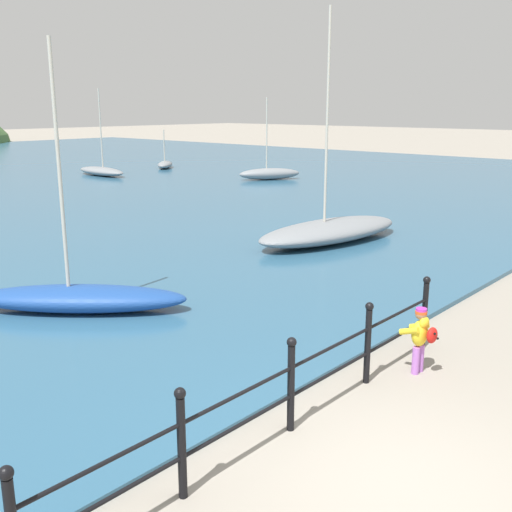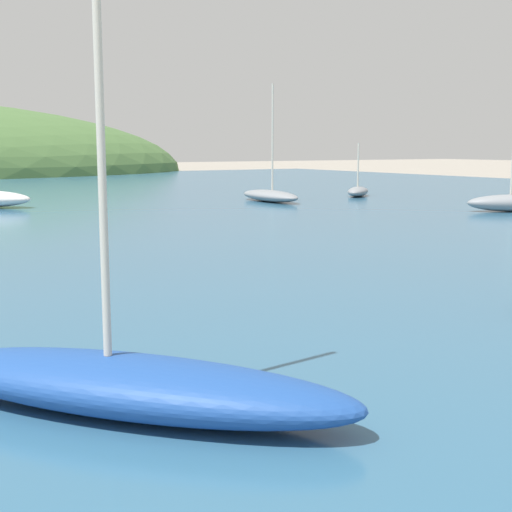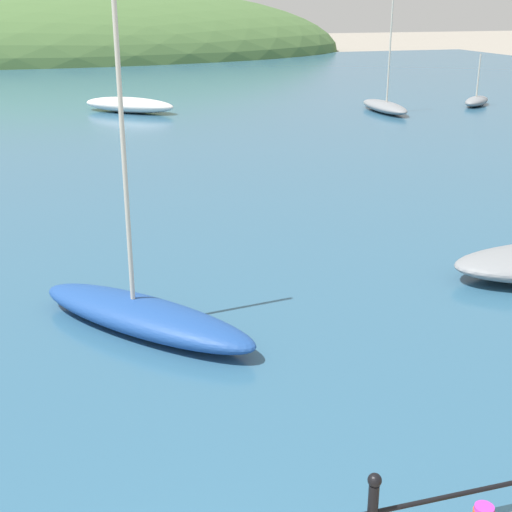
{
  "view_description": "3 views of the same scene",
  "coord_description": "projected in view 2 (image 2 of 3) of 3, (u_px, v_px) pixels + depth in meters",
  "views": [
    {
      "loc": [
        -5.14,
        -2.57,
        3.84
      ],
      "look_at": [
        2.7,
        4.41,
        1.22
      ],
      "focal_mm": 42.0,
      "sensor_mm": 36.0,
      "label": 1
    },
    {
      "loc": [
        -1.41,
        1.56,
        2.33
      ],
      "look_at": [
        2.13,
        7.42,
        1.27
      ],
      "focal_mm": 50.0,
      "sensor_mm": 36.0,
      "label": 2
    },
    {
      "loc": [
        -0.53,
        -2.89,
        4.88
      ],
      "look_at": [
        2.35,
        6.77,
        1.23
      ],
      "focal_mm": 50.0,
      "sensor_mm": 36.0,
      "label": 3
    }
  ],
  "objects": [
    {
      "name": "boat_far_right",
      "position": [
        270.0,
        195.0,
        29.09
      ],
      "size": [
        1.2,
        3.86,
        4.7
      ],
      "color": "gray",
      "rests_on": "water"
    },
    {
      "name": "boat_mid_harbor",
      "position": [
        358.0,
        191.0,
        32.11
      ],
      "size": [
        2.37,
        2.25,
        2.38
      ],
      "color": "gray",
      "rests_on": "water"
    },
    {
      "name": "boat_twin_mast",
      "position": [
        130.0,
        382.0,
        5.98
      ],
      "size": [
        3.37,
        3.71,
        4.91
      ],
      "color": "#1E4793",
      "rests_on": "water"
    }
  ]
}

